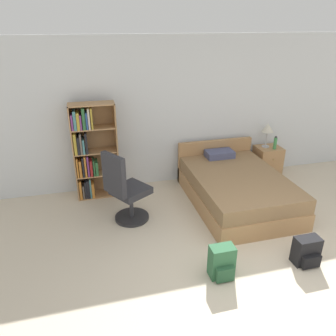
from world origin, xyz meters
TOP-DOWN VIEW (x-y plane):
  - ground_plane at (0.00, 0.00)m, footprint 14.00×14.00m
  - wall_back at (0.00, 3.23)m, footprint 9.00×0.06m
  - bookshelf at (-1.91, 2.95)m, footprint 0.72×0.31m
  - bed at (0.37, 2.14)m, footprint 1.42×2.07m
  - office_chair at (-1.47, 2.00)m, footprint 0.72×0.69m
  - nightstand at (1.42, 2.95)m, footprint 0.47×0.43m
  - table_lamp at (1.37, 2.99)m, footprint 0.22×0.22m
  - water_bottle at (1.47, 2.85)m, footprint 0.06×0.06m
  - backpack_black at (0.57, 0.51)m, footprint 0.31×0.24m
  - backpack_green at (-0.54, 0.56)m, footprint 0.29×0.24m

SIDE VIEW (x-z plane):
  - ground_plane at x=0.00m, z-range 0.00..0.00m
  - backpack_black at x=0.57m, z-range -0.01..0.35m
  - backpack_green at x=-0.54m, z-range -0.01..0.40m
  - bed at x=0.37m, z-range -0.12..0.65m
  - nightstand at x=1.42m, z-range 0.00..0.58m
  - office_chair at x=-1.47m, z-range -0.05..1.09m
  - water_bottle at x=1.47m, z-range 0.57..0.82m
  - bookshelf at x=-1.91m, z-range 0.00..1.62m
  - table_lamp at x=1.37m, z-range 0.71..1.17m
  - wall_back at x=0.00m, z-range 0.00..2.60m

